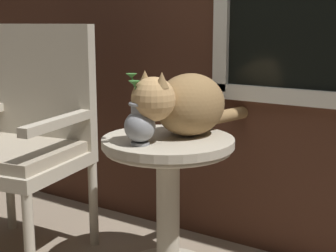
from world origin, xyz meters
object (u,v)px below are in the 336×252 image
object	(u,v)px
wicker_chair	(26,133)
cat	(184,104)
pewter_vase_with_ivy	(140,123)
wicker_side_table	(168,180)

from	to	relation	value
wicker_chair	cat	size ratio (longest dim) A/B	1.63
wicker_chair	pewter_vase_with_ivy	bearing A→B (deg)	-0.41
wicker_side_table	cat	distance (m)	0.33
wicker_chair	cat	distance (m)	0.78
wicker_side_table	wicker_chair	xyz separation A→B (m)	(-0.69, -0.15, 0.14)
wicker_side_table	pewter_vase_with_ivy	size ratio (longest dim) A/B	2.23
wicker_side_table	cat	bearing A→B (deg)	53.81
wicker_chair	cat	world-z (taller)	wicker_chair
cat	pewter_vase_with_ivy	bearing A→B (deg)	-107.64
pewter_vase_with_ivy	cat	bearing A→B (deg)	72.36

